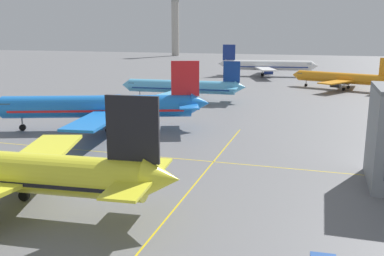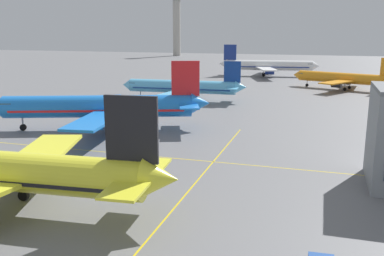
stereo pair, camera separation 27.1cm
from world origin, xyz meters
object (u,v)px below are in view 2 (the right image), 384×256
airliner_far_left_stand (344,78)px  control_tower (177,19)px  airliner_second_row (101,107)px  airliner_third_row (183,87)px  airliner_far_right_stand (268,65)px

airliner_far_left_stand → control_tower: 183.07m
control_tower → airliner_second_row: bearing=-74.7°
airliner_third_row → control_tower: control_tower is taller
airliner_second_row → airliner_far_right_stand: size_ratio=1.01×
airliner_second_row → control_tower: size_ratio=0.92×
airliner_third_row → airliner_far_right_stand: airliner_far_right_stand is taller
airliner_second_row → airliner_far_right_stand: (18.08, 103.96, -0.17)m
airliner_far_left_stand → airliner_third_row: bearing=-140.2°
airliner_second_row → airliner_far_right_stand: 105.52m
airliner_second_row → control_tower: bearing=105.3°
airliner_far_left_stand → airliner_far_right_stand: airliner_far_right_stand is taller
airliner_second_row → airliner_third_row: bearing=83.4°
airliner_far_left_stand → control_tower: control_tower is taller
airliner_third_row → control_tower: (-64.13, 182.60, 21.32)m
airliner_far_left_stand → control_tower: bearing=125.5°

